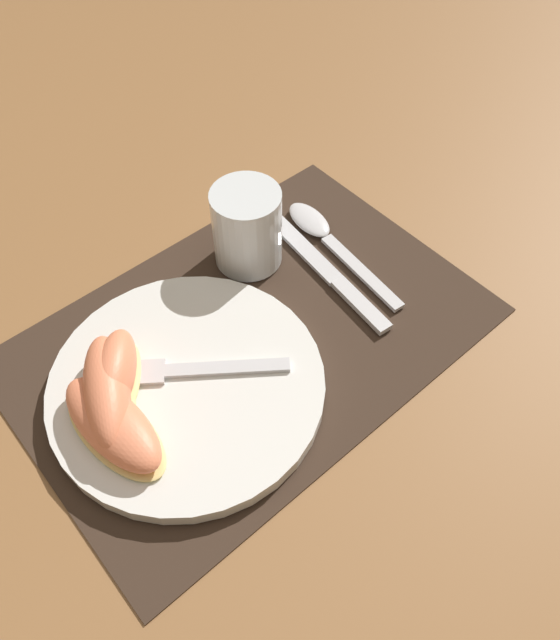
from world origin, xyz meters
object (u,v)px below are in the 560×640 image
Objects in this scene: citrus_wedge_0 at (115,375)px; citrus_wedge_1 at (108,393)px; plate at (187,385)px; spoon at (323,233)px; juice_glass at (247,232)px; fork at (173,371)px; knife at (328,272)px; citrus_wedge_2 at (113,425)px.

citrus_wedge_0 and citrus_wedge_1 have the same top height.
plate is 0.25m from spoon.
juice_glass is at bearing 160.86° from spoon.
citrus_wedge_0 is at bearing 155.96° from fork.
plate is 2.61× the size of citrus_wedge_0.
citrus_wedge_1 is at bearing -161.99° from juice_glass.
spoon reaches higher than knife.
citrus_wedge_1 is (-0.02, -0.01, -0.00)m from citrus_wedge_0.
spoon is at bearing 12.25° from citrus_wedge_2.
citrus_wedge_2 is at bearing -178.13° from plate.
knife is at bearing -127.24° from spoon.
citrus_wedge_2 reaches higher than plate.
knife is at bearing -3.96° from citrus_wedge_0.
plate is at bearing -77.66° from fork.
fork is at bearing -152.81° from juice_glass.
citrus_wedge_2 is at bearing -166.37° from fork.
fork is 1.25× the size of citrus_wedge_1.
juice_glass reaches higher than citrus_wedge_2.
plate reaches higher than spoon.
spoon is 0.29m from citrus_wedge_0.
knife is at bearing 0.94° from fork.
citrus_wedge_1 reaches higher than plate.
spoon is at bearing 7.73° from citrus_wedge_1.
plate reaches higher than knife.
fork is (-0.21, -0.00, 0.02)m from knife.
citrus_wedge_2 reaches higher than fork.
juice_glass is 0.18m from fork.
juice_glass is at bearing 32.05° from plate.
knife is at bearing 4.36° from citrus_wedge_2.
plate is 1.99× the size of citrus_wedge_1.
plate is 0.19m from juice_glass.
knife is (0.05, -0.08, -0.04)m from juice_glass.
citrus_wedge_2 is at bearing -125.28° from citrus_wedge_0.
juice_glass is at bearing 122.78° from knife.
knife is 0.21m from fork.
citrus_wedge_1 is at bearing 171.29° from fork.
plate is 0.08m from citrus_wedge_2.
fork is 0.05m from citrus_wedge_0.
plate is 1.35× the size of spoon.
citrus_wedge_0 is at bearing -174.10° from spoon.
spoon is 0.31m from citrus_wedge_1.
juice_glass is 0.23m from citrus_wedge_1.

